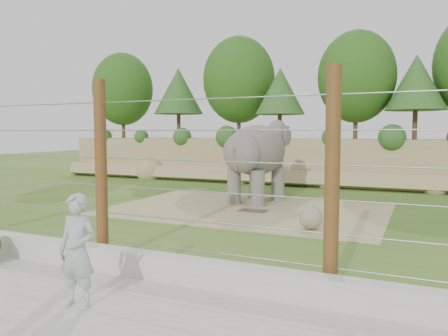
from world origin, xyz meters
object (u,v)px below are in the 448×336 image
at_px(zookeeper, 77,251).
at_px(barrier_fence, 101,172).
at_px(elephant, 257,162).
at_px(stone_ball, 311,218).

bearing_deg(zookeeper, barrier_fence, 117.10).
relative_size(elephant, stone_ball, 5.89).
xyz_separation_m(elephant, zookeeper, (1.10, -11.36, -0.71)).
xyz_separation_m(stone_ball, barrier_fence, (-3.48, -5.01, 1.63)).
bearing_deg(elephant, zookeeper, -75.83).
relative_size(elephant, zookeeper, 2.19).
distance_m(stone_ball, zookeeper, 7.54).
relative_size(barrier_fence, zookeeper, 10.86).
bearing_deg(zookeeper, stone_ball, 69.22).
bearing_deg(elephant, barrier_fence, -82.91).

